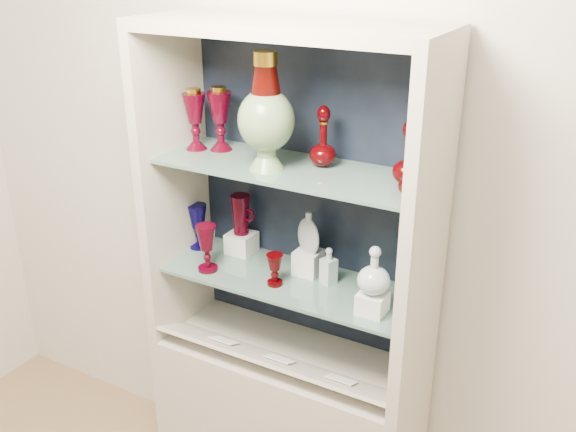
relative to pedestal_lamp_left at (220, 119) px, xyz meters
The scene contains 30 objects.
wall_back 0.39m from the pedestal_lamp_left, 26.07° to the left, with size 3.50×0.02×2.80m, color silver.
cabinet_base 1.25m from the pedestal_lamp_left, 12.21° to the right, with size 1.00×0.40×0.75m, color beige.
cabinet_back_panel 0.42m from the pedestal_lamp_left, 21.45° to the left, with size 0.98×0.02×1.15m, color black.
cabinet_side_left 0.32m from the pedestal_lamp_left, 158.14° to the right, with size 0.04×0.40×1.15m, color beige.
cabinet_side_right 0.84m from the pedestal_lamp_left, ahead, with size 0.04×0.40×1.15m, color beige.
cabinet_top_cap 0.46m from the pedestal_lamp_left, 12.21° to the right, with size 1.00×0.40×0.04m, color beige.
shelf_lower 0.63m from the pedestal_lamp_left, ahead, with size 0.92×0.34×0.01m, color slate.
shelf_upper 0.34m from the pedestal_lamp_left, ahead, with size 0.92×0.34×0.01m, color slate.
label_ledge 0.88m from the pedestal_lamp_left, 29.65° to the right, with size 0.92×0.18×0.01m, color beige.
label_card_0 0.88m from the pedestal_lamp_left, 27.57° to the right, with size 0.10×0.07×0.00m, color white.
label_card_1 0.99m from the pedestal_lamp_left, 17.04° to the right, with size 0.10×0.07×0.00m, color white.
label_card_2 0.81m from the pedestal_lamp_left, 60.24° to the right, with size 0.10×0.07×0.00m, color white.
pedestal_lamp_left is the anchor object (origin of this frame).
pedestal_lamp_right 0.09m from the pedestal_lamp_left, 157.01° to the right, with size 0.08×0.08×0.22m, color #450010, non-canonical shape.
enamel_urn 0.28m from the pedestal_lamp_left, 22.12° to the right, with size 0.18×0.18×0.38m, color #104B30, non-canonical shape.
ruby_decanter_a 0.40m from the pedestal_lamp_left, ahead, with size 0.09×0.09×0.23m, color #400002, non-canonical shape.
ruby_decanter_b 0.70m from the pedestal_lamp_left, ahead, with size 0.09×0.09×0.21m, color #400002, non-canonical shape.
lidded_bowl 0.75m from the pedestal_lamp_left, ahead, with size 0.07×0.07×0.08m, color #400002, non-canonical shape.
cobalt_goblet 0.46m from the pedestal_lamp_left, behind, with size 0.08×0.08×0.18m, color #07003B, non-canonical shape.
ruby_goblet_tall 0.47m from the pedestal_lamp_left, 83.62° to the right, with size 0.07×0.07×0.18m, color #450010, non-canonical shape.
ruby_goblet_small 0.57m from the pedestal_lamp_left, 21.65° to the right, with size 0.06×0.06×0.12m, color #400002, non-canonical shape.
riser_ruby_pitcher 0.50m from the pedestal_lamp_left, 47.02° to the left, with size 0.10×0.10×0.08m, color silver.
ruby_pitcher 0.38m from the pedestal_lamp_left, 47.02° to the left, with size 0.12×0.07×0.16m, color #450010, non-canonical shape.
clear_square_bottle 0.64m from the pedestal_lamp_left, ahead, with size 0.05×0.05×0.14m, color #ABBBC5, non-canonical shape.
riser_flat_flask 0.60m from the pedestal_lamp_left, ahead, with size 0.09×0.09×0.09m, color silver.
flat_flask 0.51m from the pedestal_lamp_left, ahead, with size 0.11×0.04×0.15m, color #A3ADB5, non-canonical shape.
riser_clear_round_decanter 0.83m from the pedestal_lamp_left, 10.37° to the right, with size 0.09×0.09×0.07m, color silver.
clear_round_decanter 0.77m from the pedestal_lamp_left, 10.37° to the right, with size 0.11×0.11×0.16m, color #ABBBC5, non-canonical shape.
riser_cameo_medallion 0.89m from the pedestal_lamp_left, ahead, with size 0.08×0.08×0.10m, color silver.
cameo_medallion 0.84m from the pedestal_lamp_left, ahead, with size 0.10×0.04×0.12m, color black, non-canonical shape.
Camera 1 is at (0.97, -0.22, 2.15)m, focal length 40.00 mm.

